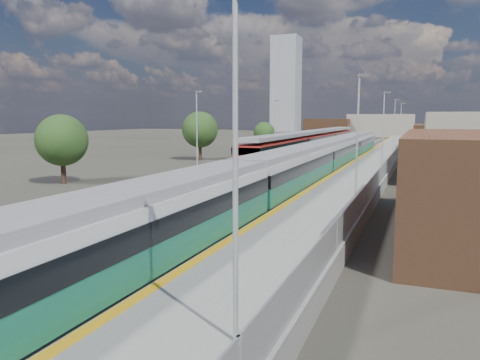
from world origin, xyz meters
The scene contains 11 objects.
ground centered at (0.00, 50.00, 0.00)m, with size 320.00×320.00×0.00m, color #47443A.
ballast_bed centered at (-2.25, 52.50, 0.03)m, with size 10.50×155.00×0.06m, color #565451.
tracks centered at (-1.65, 54.18, 0.11)m, with size 8.96×160.00×0.17m.
platform_right centered at (5.28, 52.49, 0.54)m, with size 4.70×155.00×8.52m.
platform_left centered at (-9.05, 52.49, 0.52)m, with size 4.30×155.00×8.52m.
buildings centered at (-18.12, 138.60, 10.70)m, with size 72.00×185.50×40.00m.
green_train centered at (1.50, 35.26, 2.16)m, with size 2.78×77.49×3.06m.
red_train centered at (-5.50, 65.56, 2.25)m, with size 3.01×61.07×3.80m.
tree_a centered at (-19.69, 26.10, 3.92)m, with size 4.60×4.60×6.23m.
tree_b centered at (-18.62, 51.90, 4.27)m, with size 5.01×5.01×6.79m.
tree_c centered at (-16.10, 72.88, 3.25)m, with size 3.81×3.81×5.17m.
Camera 1 is at (10.23, -7.10, 5.94)m, focal length 35.00 mm.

